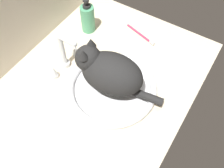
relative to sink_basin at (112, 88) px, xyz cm
name	(u,v)px	position (x,y,z in cm)	size (l,w,h in cm)	color
countertop	(93,93)	(-5.01, 6.24, -2.78)	(110.58, 75.39, 3.00)	beige
backsplash_wall	(14,29)	(-5.01, 45.13, 14.47)	(110.58, 2.40, 37.50)	beige
sink_basin	(112,88)	(0.00, 0.00, 0.00)	(37.78, 37.78, 2.88)	white
faucet	(65,55)	(0.00, 23.89, 6.08)	(18.31, 10.56, 19.03)	silver
cat	(108,71)	(-0.24, 1.79, 10.30)	(20.19, 37.48, 20.05)	black
soap_pump_bottle	(88,18)	(24.34, 29.15, 6.00)	(6.60, 6.60, 18.19)	#4C9E70
toothbrush	(141,35)	(34.43, 4.97, -0.67)	(6.24, 18.21, 1.70)	#D83359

